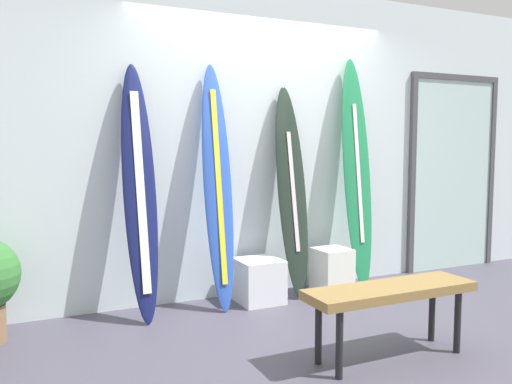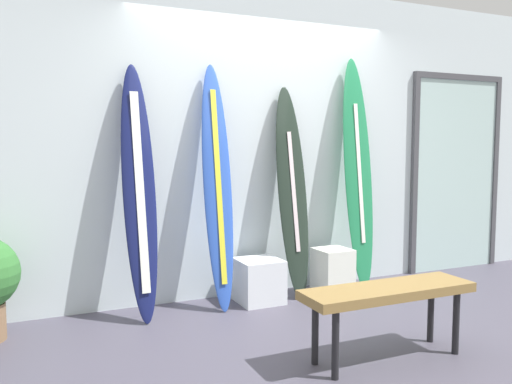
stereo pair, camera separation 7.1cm
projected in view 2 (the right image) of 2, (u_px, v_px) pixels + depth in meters
The scene contains 10 objects.
ground at pixel (334, 336), 3.80m from camera, with size 8.00×8.00×0.04m, color #4B4755.
wall_back at pixel (260, 141), 4.86m from camera, with size 7.20×0.20×2.80m, color silver.
surfboard_navy at pixel (139, 191), 4.07m from camera, with size 0.26×0.49×2.01m.
surfboard_cobalt at pixel (218, 188), 4.35m from camera, with size 0.27×0.46×2.05m.
surfboard_charcoal at pixel (292, 193), 4.68m from camera, with size 0.29×0.39×1.90m.
surfboard_emerald at pixel (358, 175), 4.96m from camera, with size 0.30×0.33×2.19m.
display_block_left at pixel (333, 271), 4.78m from camera, with size 0.31×0.31×0.42m.
display_block_center at pixel (259, 281), 4.54m from camera, with size 0.37×0.37×0.38m.
glass_door at pixel (456, 170), 5.70m from camera, with size 1.21×0.06×2.12m.
bench at pixel (388, 295), 3.31m from camera, with size 1.16×0.33×0.47m.
Camera 2 is at (-2.02, -3.14, 1.37)m, focal length 36.69 mm.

